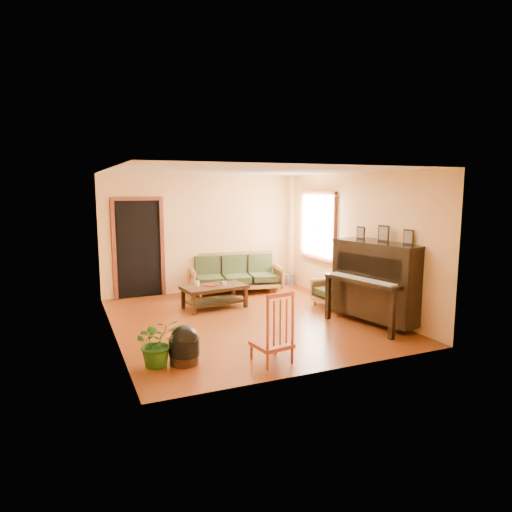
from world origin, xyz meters
name	(u,v)px	position (x,y,z in m)	size (l,w,h in m)	color
floor	(247,320)	(0.00, 0.00, 0.00)	(5.00, 5.00, 0.00)	#62280C
doorway	(139,249)	(-1.45, 2.48, 1.02)	(1.08, 0.16, 2.05)	black
window	(318,225)	(2.21, 1.30, 1.50)	(0.12, 1.36, 1.46)	white
sofa	(236,273)	(0.58, 2.04, 0.43)	(2.02, 0.85, 0.87)	#8E5F34
coffee_table	(214,297)	(-0.27, 0.99, 0.22)	(1.22, 0.67, 0.44)	black
armchair	(334,288)	(1.89, 0.13, 0.39)	(0.73, 0.77, 0.77)	#8E5F34
piano	(379,283)	(2.01, -1.08, 0.71)	(0.94, 1.60, 1.42)	black
footstool	(184,349)	(-1.52, -1.54, 0.19)	(0.41, 0.41, 0.39)	black
red_chair	(272,326)	(-0.43, -1.95, 0.49)	(0.46, 0.50, 0.98)	#97361B
leaning_frame	(271,272)	(1.60, 2.42, 0.33)	(0.49, 0.11, 0.66)	#AC7A39
ceramic_crock	(290,279)	(2.07, 2.33, 0.13)	(0.20, 0.20, 0.25)	#324396
potted_plant	(157,342)	(-1.87, -1.48, 0.32)	(0.58, 0.50, 0.65)	#245719
book	(207,286)	(-0.42, 0.97, 0.45)	(0.17, 0.23, 0.02)	maroon
candle	(198,283)	(-0.59, 1.06, 0.50)	(0.06, 0.06, 0.11)	white
glass_jar	(224,283)	(-0.08, 0.95, 0.48)	(0.10, 0.10, 0.06)	silver
remote	(224,282)	(-0.02, 1.15, 0.45)	(0.15, 0.04, 0.02)	black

